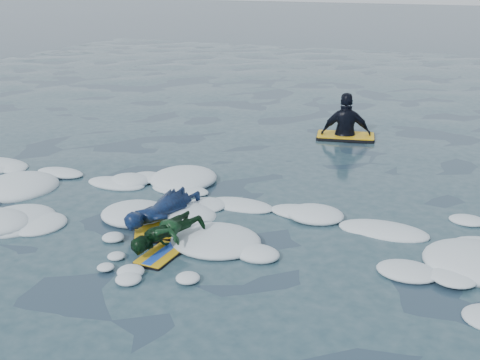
{
  "coord_description": "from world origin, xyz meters",
  "views": [
    {
      "loc": [
        3.32,
        -6.54,
        3.5
      ],
      "look_at": [
        -0.0,
        1.6,
        0.4
      ],
      "focal_mm": 45.0,
      "sensor_mm": 36.0,
      "label": 1
    }
  ],
  "objects": [
    {
      "name": "waiting_rider_unit",
      "position": [
        0.67,
        6.01,
        0.08
      ],
      "size": [
        1.35,
        0.91,
        1.86
      ],
      "rotation": [
        0.0,
        0.0,
        0.2
      ],
      "color": "black",
      "rests_on": "ground"
    },
    {
      "name": "foam_band",
      "position": [
        0.0,
        1.03,
        0.0
      ],
      "size": [
        12.0,
        3.1,
        0.3
      ],
      "primitive_type": null,
      "color": "silver",
      "rests_on": "ground"
    },
    {
      "name": "prone_woman_unit",
      "position": [
        -0.77,
        0.46,
        0.2
      ],
      "size": [
        0.97,
        1.59,
        0.38
      ],
      "rotation": [
        0.0,
        0.0,
        2.09
      ],
      "color": "black",
      "rests_on": "ground"
    },
    {
      "name": "ground",
      "position": [
        0.0,
        0.0,
        0.0
      ],
      "size": [
        120.0,
        120.0,
        0.0
      ],
      "primitive_type": "plane",
      "color": "#182D3A",
      "rests_on": "ground"
    },
    {
      "name": "prone_child_unit",
      "position": [
        -0.24,
        -0.32,
        0.21
      ],
      "size": [
        0.87,
        1.2,
        0.42
      ],
      "rotation": [
        0.0,
        0.0,
        1.52
      ],
      "color": "black",
      "rests_on": "ground"
    }
  ]
}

